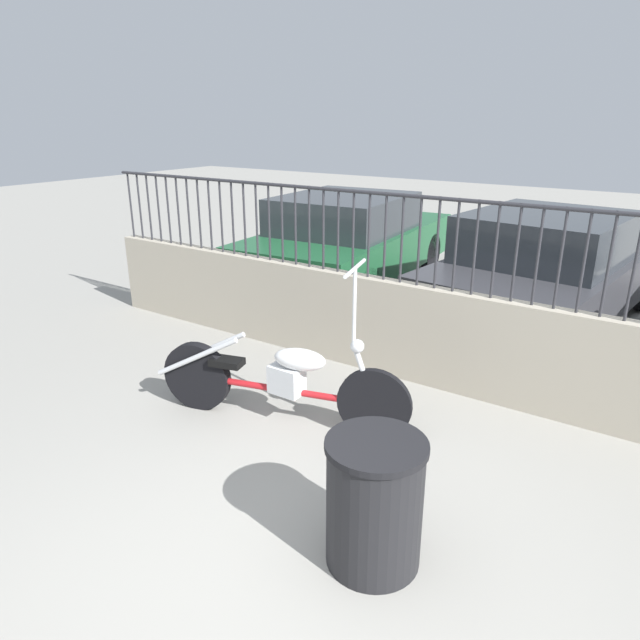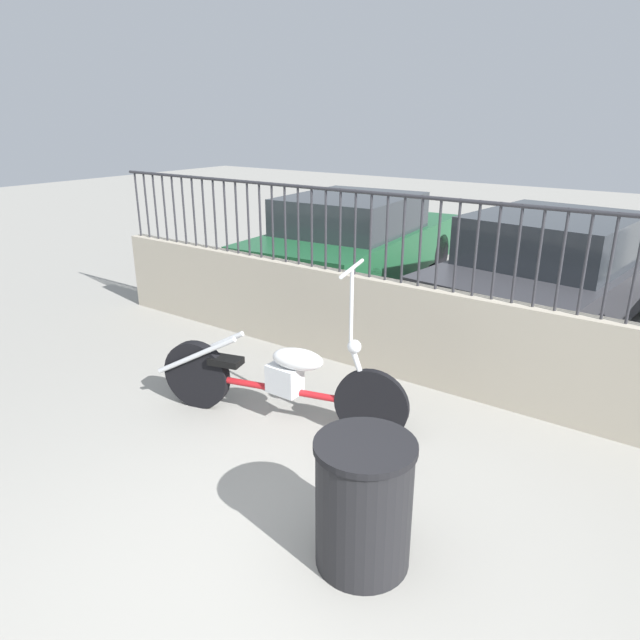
# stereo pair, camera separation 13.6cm
# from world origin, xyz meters

# --- Properties ---
(ground_plane) EXTENTS (40.00, 40.00, 0.00)m
(ground_plane) POSITION_xyz_m (0.00, 0.00, 0.00)
(ground_plane) COLOR gray
(low_wall) EXTENTS (9.49, 0.18, 0.96)m
(low_wall) POSITION_xyz_m (0.00, 2.95, 0.48)
(low_wall) COLOR #B2A893
(low_wall) RESTS_ON ground_plane
(fence_railing) EXTENTS (9.49, 0.04, 0.84)m
(fence_railing) POSITION_xyz_m (0.00, 2.95, 1.51)
(fence_railing) COLOR #2D2D33
(fence_railing) RESTS_ON low_wall
(motorcycle_red) EXTENTS (2.20, 0.80, 1.42)m
(motorcycle_red) POSITION_xyz_m (-1.25, 1.51, 0.40)
(motorcycle_red) COLOR black
(motorcycle_red) RESTS_ON ground_plane
(trash_bin) EXTENTS (0.58, 0.58, 0.79)m
(trash_bin) POSITION_xyz_m (0.26, 0.57, 0.40)
(trash_bin) COLOR black
(trash_bin) RESTS_ON ground_plane
(car_green) EXTENTS (2.13, 4.20, 1.37)m
(car_green) POSITION_xyz_m (-2.90, 5.47, 0.68)
(car_green) COLOR black
(car_green) RESTS_ON ground_plane
(car_dark_grey) EXTENTS (2.29, 4.19, 1.38)m
(car_dark_grey) POSITION_xyz_m (0.02, 5.39, 0.69)
(car_dark_grey) COLOR black
(car_dark_grey) RESTS_ON ground_plane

